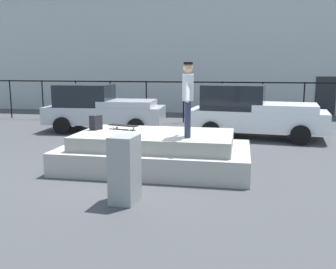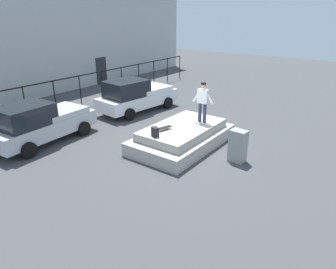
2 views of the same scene
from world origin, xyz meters
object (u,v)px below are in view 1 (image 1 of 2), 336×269
(skateboard, at_px, (123,126))
(car_silver_pickup_near, at_px, (101,108))
(skateboarder, at_px, (188,94))
(car_white_pickup_mid, at_px, (252,112))
(backpack, at_px, (96,122))
(utility_box, at_px, (125,169))

(skateboard, relative_size, car_silver_pickup_near, 0.18)
(skateboard, bearing_deg, skateboarder, -22.62)
(car_white_pickup_mid, bearing_deg, skateboard, -126.96)
(car_silver_pickup_near, xyz_separation_m, car_white_pickup_mid, (5.72, -0.30, 0.02))
(skateboard, bearing_deg, car_white_pickup_mid, 53.04)
(backpack, bearing_deg, car_silver_pickup_near, -137.99)
(skateboard, relative_size, car_white_pickup_mid, 0.17)
(backpack, distance_m, utility_box, 3.12)
(car_white_pickup_mid, distance_m, utility_box, 7.63)
(skateboard, distance_m, utility_box, 2.97)
(backpack, xyz_separation_m, utility_box, (1.59, -2.66, -0.45))
(backpack, bearing_deg, skateboarder, 99.15)
(skateboarder, xyz_separation_m, car_white_pickup_mid, (1.56, 5.16, -0.94))
(utility_box, bearing_deg, skateboarder, 71.70)
(utility_box, bearing_deg, car_silver_pickup_near, 117.99)
(skateboarder, relative_size, skateboard, 2.08)
(car_silver_pickup_near, distance_m, car_white_pickup_mid, 5.72)
(skateboarder, bearing_deg, car_silver_pickup_near, 127.26)
(utility_box, bearing_deg, car_white_pickup_mid, 75.82)
(car_silver_pickup_near, bearing_deg, backpack, -70.69)
(skateboard, height_order, utility_box, utility_box)
(backpack, bearing_deg, car_white_pickup_mid, 161.45)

